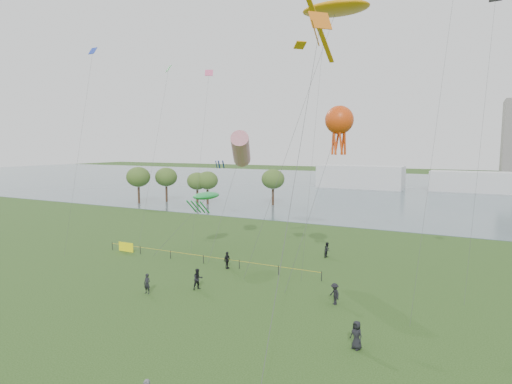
% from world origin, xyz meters
% --- Properties ---
extents(ground_plane, '(400.00, 400.00, 0.00)m').
position_xyz_m(ground_plane, '(0.00, 0.00, 0.00)').
color(ground_plane, '#1E3A12').
extents(lake, '(400.00, 120.00, 0.08)m').
position_xyz_m(lake, '(0.00, 100.00, 0.02)').
color(lake, slate).
rests_on(lake, ground_plane).
extents(pavilion_left, '(22.00, 8.00, 6.00)m').
position_xyz_m(pavilion_left, '(-12.00, 95.00, 3.00)').
color(pavilion_left, silver).
rests_on(pavilion_left, ground_plane).
extents(pavilion_right, '(18.00, 7.00, 5.00)m').
position_xyz_m(pavilion_right, '(14.00, 98.00, 2.50)').
color(pavilion_right, silver).
rests_on(pavilion_right, ground_plane).
extents(trees, '(29.00, 14.32, 7.22)m').
position_xyz_m(trees, '(-33.97, 50.05, 4.93)').
color(trees, '#372419').
rests_on(trees, ground_plane).
extents(fence, '(24.07, 0.07, 1.05)m').
position_xyz_m(fence, '(-14.64, 15.48, 0.55)').
color(fence, black).
rests_on(fence, ground_plane).
extents(spectator_a, '(0.98, 1.04, 1.70)m').
position_xyz_m(spectator_a, '(-4.71, 9.01, 0.85)').
color(spectator_a, black).
rests_on(spectator_a, ground_plane).
extents(spectator_b, '(1.16, 1.12, 1.59)m').
position_xyz_m(spectator_b, '(5.99, 10.79, 0.79)').
color(spectator_b, black).
rests_on(spectator_b, ground_plane).
extents(spectator_c, '(0.44, 0.96, 1.61)m').
position_xyz_m(spectator_c, '(-5.59, 15.05, 0.80)').
color(spectator_c, black).
rests_on(spectator_c, ground_plane).
extents(spectator_d, '(0.95, 0.83, 1.64)m').
position_xyz_m(spectator_d, '(9.05, 4.74, 0.82)').
color(spectator_d, black).
rests_on(spectator_d, ground_plane).
extents(spectator_f, '(0.59, 0.40, 1.57)m').
position_xyz_m(spectator_f, '(-7.70, 6.44, 0.79)').
color(spectator_f, black).
rests_on(spectator_f, ground_plane).
extents(spectator_g, '(0.68, 0.83, 1.59)m').
position_xyz_m(spectator_g, '(1.57, 23.15, 0.80)').
color(spectator_g, black).
rests_on(spectator_g, ground_plane).
extents(kite_stingray, '(9.28, 10.25, 23.14)m').
position_xyz_m(kite_stingray, '(3.68, 17.19, 22.64)').
color(kite_stingray, '#3F3F42').
extents(kite_windsock, '(4.29, 7.53, 13.02)m').
position_xyz_m(kite_windsock, '(-7.24, 20.77, 11.07)').
color(kite_windsock, '#3F3F42').
extents(kite_creature, '(5.04, 6.18, 6.49)m').
position_xyz_m(kite_creature, '(-10.86, 19.58, 6.07)').
color(kite_creature, '#3F3F42').
extents(kite_octopus, '(3.73, 6.63, 14.78)m').
position_xyz_m(kite_octopus, '(4.35, 16.77, 13.53)').
color(kite_octopus, '#3F3F42').
extents(kite_delta, '(3.24, 15.48, 20.29)m').
position_xyz_m(kite_delta, '(5.18, 8.46, 18.47)').
color(kite_delta, '#3F3F42').
extents(small_kites, '(45.57, 10.07, 9.39)m').
position_xyz_m(small_kites, '(-0.06, 19.05, 22.55)').
color(small_kites, '#E5598C').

